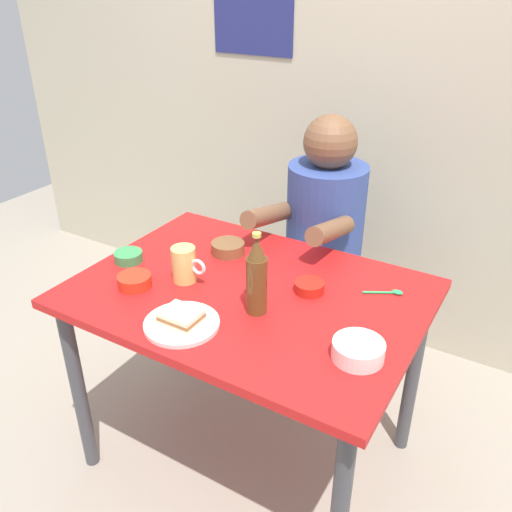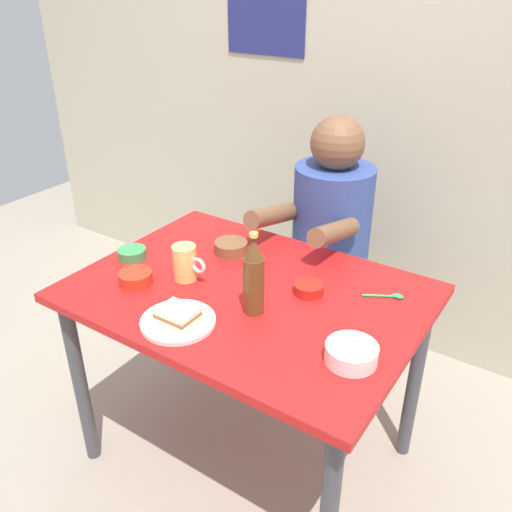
% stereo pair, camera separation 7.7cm
% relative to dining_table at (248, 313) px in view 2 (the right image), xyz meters
% --- Properties ---
extents(ground_plane, '(6.00, 6.00, 0.00)m').
position_rel_dining_table_xyz_m(ground_plane, '(0.00, 0.00, -0.65)').
color(ground_plane, gray).
extents(wall_back, '(4.40, 0.09, 2.60)m').
position_rel_dining_table_xyz_m(wall_back, '(-0.00, 1.05, 0.65)').
color(wall_back, '#BCB299').
rests_on(wall_back, ground).
extents(dining_table, '(1.10, 0.80, 0.74)m').
position_rel_dining_table_xyz_m(dining_table, '(0.00, 0.00, 0.00)').
color(dining_table, red).
rests_on(dining_table, ground).
extents(stool, '(0.34, 0.34, 0.45)m').
position_rel_dining_table_xyz_m(stool, '(-0.01, 0.63, -0.30)').
color(stool, '#4C4C51').
rests_on(stool, ground).
extents(person_seated, '(0.33, 0.56, 0.72)m').
position_rel_dining_table_xyz_m(person_seated, '(-0.01, 0.62, 0.12)').
color(person_seated, '#33478C').
rests_on(person_seated, stool).
extents(plate_orange, '(0.22, 0.22, 0.01)m').
position_rel_dining_table_xyz_m(plate_orange, '(-0.06, -0.27, 0.10)').
color(plate_orange, silver).
rests_on(plate_orange, dining_table).
extents(sandwich, '(0.11, 0.09, 0.04)m').
position_rel_dining_table_xyz_m(sandwich, '(-0.06, -0.27, 0.13)').
color(sandwich, beige).
rests_on(sandwich, plate_orange).
extents(beer_mug, '(0.13, 0.08, 0.12)m').
position_rel_dining_table_xyz_m(beer_mug, '(-0.21, -0.06, 0.15)').
color(beer_mug, '#D1BC66').
rests_on(beer_mug, dining_table).
extents(beer_bottle, '(0.06, 0.06, 0.26)m').
position_rel_dining_table_xyz_m(beer_bottle, '(0.09, -0.09, 0.21)').
color(beer_bottle, '#593819').
rests_on(beer_bottle, dining_table).
extents(sambal_bowl_red, '(0.10, 0.10, 0.03)m').
position_rel_dining_table_xyz_m(sambal_bowl_red, '(0.17, 0.09, 0.11)').
color(sambal_bowl_red, '#B21E14').
rests_on(sambal_bowl_red, dining_table).
extents(dip_bowl_green, '(0.10, 0.10, 0.03)m').
position_rel_dining_table_xyz_m(dip_bowl_green, '(-0.46, -0.05, 0.11)').
color(dip_bowl_green, '#388C4C').
rests_on(dip_bowl_green, dining_table).
extents(rice_bowl_white, '(0.14, 0.14, 0.05)m').
position_rel_dining_table_xyz_m(rice_bowl_white, '(0.43, -0.14, 0.12)').
color(rice_bowl_white, silver).
rests_on(rice_bowl_white, dining_table).
extents(condiment_bowl_brown, '(0.12, 0.12, 0.04)m').
position_rel_dining_table_xyz_m(condiment_bowl_brown, '(-0.19, 0.18, 0.12)').
color(condiment_bowl_brown, brown).
rests_on(condiment_bowl_brown, dining_table).
extents(sauce_bowl_chili, '(0.11, 0.11, 0.04)m').
position_rel_dining_table_xyz_m(sauce_bowl_chili, '(-0.33, -0.17, 0.12)').
color(sauce_bowl_chili, red).
rests_on(sauce_bowl_chili, dining_table).
extents(spoon, '(0.12, 0.07, 0.01)m').
position_rel_dining_table_xyz_m(spoon, '(0.40, 0.21, 0.10)').
color(spoon, '#26A559').
rests_on(spoon, dining_table).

